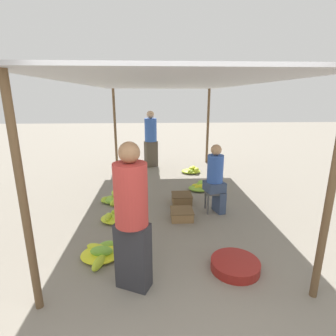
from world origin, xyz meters
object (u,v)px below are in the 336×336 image
(shopper_walking_mid, at_px, (151,138))
(vendor_foreground, at_px, (132,216))
(stool, at_px, (214,195))
(banana_pile_left_3, at_px, (117,217))
(crate_near, at_px, (182,214))
(vendor_seated, at_px, (216,178))
(banana_pile_left_1, at_px, (135,171))
(crate_mid, at_px, (182,198))
(banana_pile_right_0, at_px, (192,171))
(banana_pile_left_0, at_px, (114,199))
(basin_black, at_px, (235,265))
(banana_pile_left_2, at_px, (102,253))
(banana_pile_right_1, at_px, (200,187))

(shopper_walking_mid, bearing_deg, vendor_foreground, -91.64)
(stool, relative_size, banana_pile_left_3, 0.73)
(crate_near, distance_m, shopper_walking_mid, 3.89)
(vendor_seated, height_order, banana_pile_left_1, vendor_seated)
(shopper_walking_mid, bearing_deg, crate_mid, -77.51)
(vendor_foreground, bearing_deg, shopper_walking_mid, 88.36)
(banana_pile_right_0, xyz_separation_m, crate_mid, (-0.52, -2.18, 0.02))
(banana_pile_left_3, relative_size, crate_mid, 1.39)
(banana_pile_left_0, height_order, banana_pile_left_1, banana_pile_left_0)
(basin_black, height_order, banana_pile_left_1, banana_pile_left_1)
(vendor_foreground, bearing_deg, vendor_seated, 54.84)
(vendor_seated, xyz_separation_m, basin_black, (-0.13, -1.78, -0.63))
(crate_mid, bearing_deg, vendor_seated, -37.75)
(vendor_foreground, xyz_separation_m, banana_pile_left_2, (-0.49, 0.59, -0.83))
(stool, height_order, banana_pile_left_1, stool)
(crate_near, bearing_deg, stool, 24.48)
(banana_pile_left_1, bearing_deg, banana_pile_left_3, -92.08)
(vendor_foreground, distance_m, stool, 2.51)
(banana_pile_right_0, bearing_deg, vendor_foreground, -106.13)
(stool, bearing_deg, banana_pile_right_1, 92.10)
(banana_pile_left_0, bearing_deg, vendor_seated, -15.45)
(banana_pile_left_3, relative_size, banana_pile_right_0, 1.05)
(stool, height_order, banana_pile_left_2, stool)
(banana_pile_right_0, bearing_deg, banana_pile_right_1, -89.69)
(shopper_walking_mid, bearing_deg, banana_pile_left_3, -98.88)
(banana_pile_left_1, distance_m, crate_mid, 2.54)
(vendor_seated, height_order, banana_pile_right_1, vendor_seated)
(banana_pile_right_1, relative_size, crate_mid, 1.37)
(vendor_foreground, bearing_deg, banana_pile_left_3, 104.26)
(banana_pile_left_0, relative_size, banana_pile_left_1, 1.03)
(banana_pile_left_0, distance_m, banana_pile_right_0, 2.85)
(basin_black, xyz_separation_m, banana_pile_left_2, (-1.77, 0.36, 0.01))
(vendor_seated, distance_m, crate_near, 0.94)
(shopper_walking_mid, bearing_deg, basin_black, -77.87)
(banana_pile_left_1, xyz_separation_m, crate_near, (1.07, -3.01, 0.01))
(banana_pile_left_3, bearing_deg, vendor_seated, 9.38)
(banana_pile_left_1, xyz_separation_m, banana_pile_right_0, (1.67, -0.09, -0.00))
(vendor_foreground, bearing_deg, stool, 55.28)
(banana_pile_right_0, relative_size, banana_pile_right_1, 0.97)
(banana_pile_left_0, bearing_deg, banana_pile_right_0, 46.61)
(banana_pile_left_1, bearing_deg, crate_near, -70.48)
(crate_mid, bearing_deg, banana_pile_left_3, -148.69)
(banana_pile_left_3, bearing_deg, crate_mid, 31.31)
(banana_pile_left_1, distance_m, crate_near, 3.19)
(basin_black, height_order, banana_pile_right_0, banana_pile_right_0)
(banana_pile_left_3, distance_m, shopper_walking_mid, 3.91)
(stool, xyz_separation_m, banana_pile_right_1, (-0.05, 1.23, -0.27))
(banana_pile_left_1, xyz_separation_m, crate_mid, (1.14, -2.26, 0.02))
(vendor_seated, xyz_separation_m, banana_pile_left_1, (-1.74, 2.72, -0.61))
(banana_pile_right_0, relative_size, crate_mid, 1.33)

